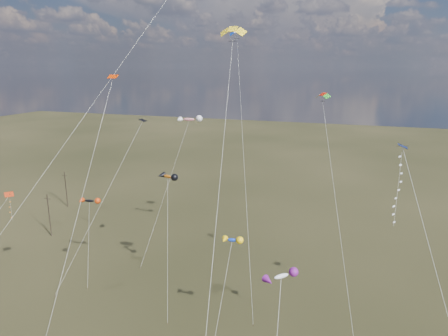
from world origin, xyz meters
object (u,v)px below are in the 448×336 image
(utility_pole_near, at_px, (49,215))
(utility_pole_far, at_px, (66,189))
(parafoil_yellow, at_px, (233,31))
(novelty_black_orange, at_px, (89,201))

(utility_pole_near, distance_m, utility_pole_far, 16.12)
(parafoil_yellow, xyz_separation_m, novelty_black_orange, (-26.09, 9.58, -23.37))
(utility_pole_far, distance_m, parafoil_yellow, 63.94)
(utility_pole_far, xyz_separation_m, parafoil_yellow, (48.18, -29.78, 29.67))
(utility_pole_near, height_order, parafoil_yellow, parafoil_yellow)
(parafoil_yellow, bearing_deg, utility_pole_near, 158.56)
(utility_pole_near, xyz_separation_m, novelty_black_orange, (14.09, -6.21, 6.30))
(parafoil_yellow, bearing_deg, novelty_black_orange, 159.84)
(utility_pole_near, distance_m, parafoil_yellow, 52.38)
(utility_pole_far, relative_size, parafoil_yellow, 0.23)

